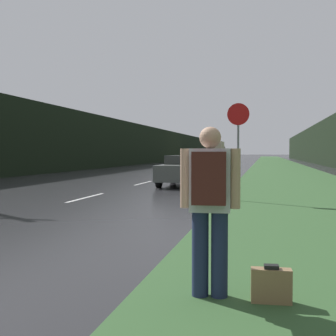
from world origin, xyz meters
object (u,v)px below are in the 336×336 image
object	(u,v)px
hitchhiker_with_backpack	(210,201)
car_passing_far	(211,164)
car_passing_near	(184,170)
delivery_truck	(216,151)
stop_sign	(238,141)
suitcase	(271,286)

from	to	relation	value
hitchhiker_with_backpack	car_passing_far	size ratio (longest dim) A/B	0.42
car_passing_near	car_passing_far	distance (m)	10.26
car_passing_far	delivery_truck	bearing A→B (deg)	-84.01
stop_sign	car_passing_near	size ratio (longest dim) A/B	0.66
car_passing_far	suitcase	bearing A→B (deg)	98.48
car_passing_near	car_passing_far	bearing A→B (deg)	-90.00
suitcase	car_passing_near	distance (m)	15.53
car_passing_near	hitchhiker_with_backpack	bearing A→B (deg)	101.80
car_passing_far	stop_sign	bearing A→B (deg)	100.05
hitchhiker_with_backpack	delivery_truck	world-z (taller)	delivery_truck
suitcase	car_passing_near	size ratio (longest dim) A/B	0.09
hitchhiker_with_backpack	delivery_truck	xyz separation A→B (m)	(-7.71, 68.80, 0.74)
stop_sign	suitcase	xyz separation A→B (m)	(0.90, -9.11, -1.72)
stop_sign	suitcase	size ratio (longest dim) A/B	7.50
stop_sign	hitchhiker_with_backpack	bearing A→B (deg)	-88.30
suitcase	delivery_truck	size ratio (longest dim) A/B	0.05
stop_sign	car_passing_near	bearing A→B (deg)	115.78
car_passing_near	suitcase	bearing A→B (deg)	104.08
delivery_truck	car_passing_far	bearing A→B (deg)	-84.01
hitchhiker_with_backpack	car_passing_near	xyz separation A→B (m)	(-3.14, 15.04, -0.32)
suitcase	stop_sign	bearing A→B (deg)	91.56
suitcase	car_passing_far	world-z (taller)	car_passing_far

